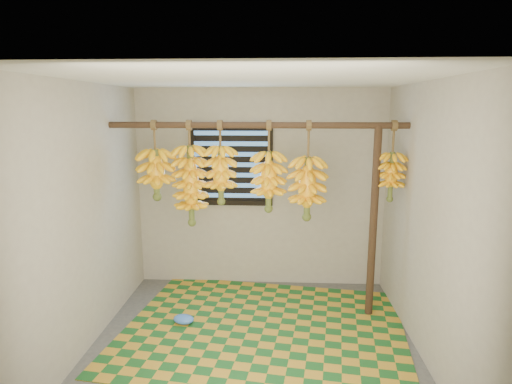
# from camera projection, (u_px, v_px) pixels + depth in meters

# --- Properties ---
(floor) EXTENTS (3.00, 3.00, 0.01)m
(floor) POSITION_uv_depth(u_px,v_px,m) (253.00, 347.00, 3.96)
(floor) COLOR #484848
(floor) RESTS_ON ground
(ceiling) EXTENTS (3.00, 3.00, 0.01)m
(ceiling) POSITION_uv_depth(u_px,v_px,m) (252.00, 79.00, 3.49)
(ceiling) COLOR silver
(ceiling) RESTS_ON wall_back
(wall_back) EXTENTS (3.00, 0.01, 2.40)m
(wall_back) POSITION_uv_depth(u_px,v_px,m) (260.00, 189.00, 5.20)
(wall_back) COLOR gray
(wall_back) RESTS_ON floor
(wall_left) EXTENTS (0.01, 3.00, 2.40)m
(wall_left) POSITION_uv_depth(u_px,v_px,m) (84.00, 219.00, 3.81)
(wall_left) COLOR gray
(wall_left) RESTS_ON floor
(wall_right) EXTENTS (0.01, 3.00, 2.40)m
(wall_right) POSITION_uv_depth(u_px,v_px,m) (428.00, 224.00, 3.65)
(wall_right) COLOR gray
(wall_right) RESTS_ON floor
(window) EXTENTS (1.00, 0.04, 1.00)m
(window) POSITION_uv_depth(u_px,v_px,m) (231.00, 165.00, 5.13)
(window) COLOR black
(window) RESTS_ON wall_back
(hanging_pole) EXTENTS (3.00, 0.06, 0.06)m
(hanging_pole) POSITION_uv_depth(u_px,v_px,m) (257.00, 125.00, 4.26)
(hanging_pole) COLOR #402B1C
(hanging_pole) RESTS_ON wall_left
(support_post) EXTENTS (0.08, 0.08, 2.00)m
(support_post) POSITION_uv_depth(u_px,v_px,m) (373.00, 224.00, 4.39)
(support_post) COLOR #402B1C
(support_post) RESTS_ON floor
(woven_mat) EXTENTS (3.00, 2.53, 0.01)m
(woven_mat) POSITION_uv_depth(u_px,v_px,m) (264.00, 329.00, 4.26)
(woven_mat) COLOR #185420
(woven_mat) RESTS_ON floor
(plastic_bag) EXTENTS (0.25, 0.20, 0.09)m
(plastic_bag) POSITION_uv_depth(u_px,v_px,m) (184.00, 319.00, 4.35)
(plastic_bag) COLOR #3B72DD
(plastic_bag) RESTS_ON woven_mat
(banana_bunch_a) EXTENTS (0.36, 0.36, 0.81)m
(banana_bunch_a) POSITION_uv_depth(u_px,v_px,m) (156.00, 174.00, 4.41)
(banana_bunch_a) COLOR brown
(banana_bunch_a) RESTS_ON hanging_pole
(banana_bunch_b) EXTENTS (0.36, 0.36, 1.08)m
(banana_bunch_b) POSITION_uv_depth(u_px,v_px,m) (191.00, 186.00, 4.41)
(banana_bunch_b) COLOR brown
(banana_bunch_b) RESTS_ON hanging_pole
(banana_bunch_c) EXTENTS (0.31, 0.31, 0.85)m
(banana_bunch_c) POSITION_uv_depth(u_px,v_px,m) (221.00, 175.00, 4.37)
(banana_bunch_c) COLOR brown
(banana_bunch_c) RESTS_ON hanging_pole
(banana_bunch_d) EXTENTS (0.33, 0.33, 0.92)m
(banana_bunch_d) POSITION_uv_depth(u_px,v_px,m) (269.00, 181.00, 4.36)
(banana_bunch_d) COLOR brown
(banana_bunch_d) RESTS_ON hanging_pole
(banana_bunch_e) EXTENTS (0.36, 0.36, 1.01)m
(banana_bunch_e) POSITION_uv_depth(u_px,v_px,m) (307.00, 188.00, 4.35)
(banana_bunch_e) COLOR brown
(banana_bunch_e) RESTS_ON hanging_pole
(banana_bunch_f) EXTENTS (0.28, 0.28, 0.81)m
(banana_bunch_f) POSITION_uv_depth(u_px,v_px,m) (391.00, 176.00, 4.28)
(banana_bunch_f) COLOR brown
(banana_bunch_f) RESTS_ON hanging_pole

